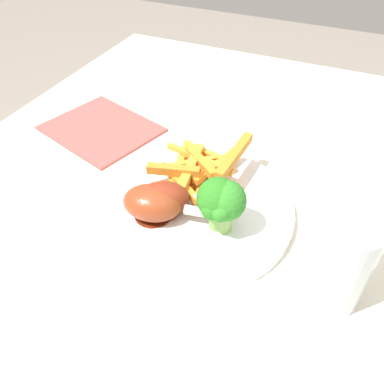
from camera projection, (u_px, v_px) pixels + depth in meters
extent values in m
cube|color=silver|center=(179.00, 204.00, 0.54)|extent=(0.98, 0.71, 0.03)
cylinder|color=#ACA695|center=(362.00, 237.00, 0.99)|extent=(0.06, 0.06, 0.71)
cylinder|color=#ACA695|center=(154.00, 176.00, 1.17)|extent=(0.06, 0.06, 0.71)
cylinder|color=white|center=(192.00, 207.00, 0.50)|extent=(0.26, 0.26, 0.01)
cylinder|color=#79B453|center=(217.00, 218.00, 0.46)|extent=(0.02, 0.02, 0.03)
sphere|color=#29761E|center=(218.00, 198.00, 0.44)|extent=(0.05, 0.05, 0.05)
sphere|color=#29761E|center=(234.00, 199.00, 0.44)|extent=(0.02, 0.02, 0.02)
sphere|color=#29761E|center=(234.00, 195.00, 0.45)|extent=(0.02, 0.02, 0.02)
sphere|color=#29761E|center=(213.00, 205.00, 0.43)|extent=(0.02, 0.02, 0.02)
sphere|color=#29761E|center=(207.00, 201.00, 0.43)|extent=(0.02, 0.02, 0.02)
sphere|color=#29761E|center=(230.00, 203.00, 0.43)|extent=(0.02, 0.02, 0.02)
sphere|color=#29761E|center=(211.00, 210.00, 0.43)|extent=(0.02, 0.02, 0.02)
cylinder|color=#8BB55C|center=(224.00, 220.00, 0.46)|extent=(0.02, 0.02, 0.03)
sphere|color=#2F8326|center=(226.00, 201.00, 0.44)|extent=(0.05, 0.05, 0.05)
sphere|color=#2F8326|center=(220.00, 212.00, 0.43)|extent=(0.02, 0.02, 0.02)
sphere|color=#2F8326|center=(222.00, 211.00, 0.43)|extent=(0.02, 0.02, 0.02)
sphere|color=#2F8326|center=(213.00, 194.00, 0.43)|extent=(0.02, 0.02, 0.02)
cube|color=orange|center=(199.00, 176.00, 0.53)|extent=(0.09, 0.06, 0.01)
cube|color=orange|center=(199.00, 159.00, 0.53)|extent=(0.03, 0.10, 0.01)
cube|color=orange|center=(194.00, 186.00, 0.52)|extent=(0.10, 0.01, 0.01)
cube|color=orange|center=(180.00, 183.00, 0.50)|extent=(0.05, 0.08, 0.01)
cube|color=orange|center=(190.00, 169.00, 0.51)|extent=(0.10, 0.03, 0.01)
cube|color=orange|center=(215.00, 176.00, 0.53)|extent=(0.06, 0.04, 0.01)
cube|color=orange|center=(234.00, 156.00, 0.51)|extent=(0.10, 0.02, 0.01)
cube|color=orange|center=(217.00, 165.00, 0.53)|extent=(0.09, 0.04, 0.01)
cube|color=orange|center=(201.00, 176.00, 0.53)|extent=(0.10, 0.05, 0.01)
cube|color=orange|center=(208.00, 154.00, 0.55)|extent=(0.02, 0.07, 0.01)
cube|color=orange|center=(180.00, 164.00, 0.54)|extent=(0.11, 0.03, 0.01)
cube|color=orange|center=(201.00, 162.00, 0.52)|extent=(0.05, 0.06, 0.01)
cube|color=orange|center=(189.00, 164.00, 0.53)|extent=(0.06, 0.07, 0.01)
cube|color=orange|center=(174.00, 169.00, 0.51)|extent=(0.03, 0.07, 0.01)
cube|color=orange|center=(192.00, 181.00, 0.53)|extent=(0.06, 0.02, 0.01)
cylinder|color=#612110|center=(153.00, 214.00, 0.49)|extent=(0.05, 0.05, 0.00)
ellipsoid|color=maroon|center=(152.00, 203.00, 0.47)|extent=(0.06, 0.08, 0.04)
cylinder|color=beige|center=(202.00, 212.00, 0.46)|extent=(0.02, 0.04, 0.01)
sphere|color=silver|center=(221.00, 215.00, 0.46)|extent=(0.02, 0.02, 0.02)
cylinder|color=#5C1A0E|center=(165.00, 211.00, 0.49)|extent=(0.04, 0.04, 0.00)
ellipsoid|color=maroon|center=(164.00, 199.00, 0.48)|extent=(0.07, 0.08, 0.04)
cylinder|color=beige|center=(209.00, 198.00, 0.48)|extent=(0.03, 0.04, 0.01)
sphere|color=silver|center=(225.00, 197.00, 0.48)|extent=(0.02, 0.02, 0.02)
cylinder|color=silver|center=(337.00, 259.00, 0.38)|extent=(0.07, 0.07, 0.11)
cube|color=#B74C47|center=(101.00, 129.00, 0.65)|extent=(0.18, 0.20, 0.00)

